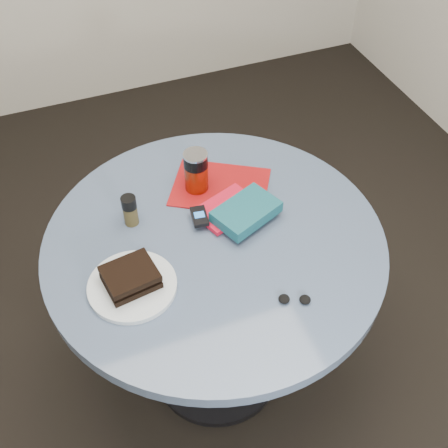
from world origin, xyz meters
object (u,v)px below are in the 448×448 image
object	(u,v)px
pepper_grinder	(130,210)
mp3_player	(199,216)
plate	(132,286)
novel	(246,212)
magazine	(220,187)
soda_can	(196,172)
table	(215,273)
sandwich	(130,277)
headphones	(295,299)
red_book	(227,209)

from	to	relation	value
pepper_grinder	mp3_player	distance (m)	0.20
plate	pepper_grinder	size ratio (longest dim) A/B	2.37
plate	novel	distance (m)	0.40
magazine	mp3_player	size ratio (longest dim) A/B	3.54
soda_can	pepper_grinder	distance (m)	0.24
table	pepper_grinder	bearing A→B (deg)	144.14
sandwich	soda_can	bearing A→B (deg)	45.97
sandwich	novel	world-z (taller)	sandwich
headphones	soda_can	bearing A→B (deg)	100.69
table	sandwich	size ratio (longest dim) A/B	6.57
red_book	mp3_player	bearing A→B (deg)	167.98
soda_can	mp3_player	xyz separation A→B (m)	(-0.04, -0.14, -0.04)
headphones	sandwich	bearing A→B (deg)	152.21
soda_can	table	bearing A→B (deg)	-96.04
mp3_player	red_book	bearing A→B (deg)	8.58
pepper_grinder	plate	bearing A→B (deg)	-104.43
table	mp3_player	size ratio (longest dim) A/B	11.90
pepper_grinder	magazine	bearing A→B (deg)	8.92
magazine	headphones	bearing A→B (deg)	-55.93
pepper_grinder	novel	distance (m)	0.34
sandwich	plate	bearing A→B (deg)	-92.67
pepper_grinder	mp3_player	bearing A→B (deg)	-21.52
pepper_grinder	magazine	size ratio (longest dim) A/B	0.34
soda_can	pepper_grinder	world-z (taller)	soda_can
soda_can	red_book	bearing A→B (deg)	-68.94
magazine	red_book	bearing A→B (deg)	-69.57
magazine	novel	distance (m)	0.17
sandwich	red_book	distance (m)	0.38
plate	magazine	world-z (taller)	plate
table	novel	bearing A→B (deg)	16.05
table	red_book	size ratio (longest dim) A/B	5.43
mp3_player	headphones	distance (m)	0.39
soda_can	novel	bearing A→B (deg)	-64.53
sandwich	novel	distance (m)	0.40
plate	red_book	distance (m)	0.38
pepper_grinder	novel	xyz separation A→B (m)	(0.32, -0.12, -0.01)
table	red_book	world-z (taller)	red_book
table	headphones	distance (m)	0.35
table	soda_can	size ratio (longest dim) A/B	7.08
novel	pepper_grinder	bearing A→B (deg)	137.29
novel	mp3_player	world-z (taller)	novel
pepper_grinder	novel	size ratio (longest dim) A/B	0.54
sandwich	red_book	world-z (taller)	sandwich
sandwich	headphones	world-z (taller)	sandwich
plate	novel	xyz separation A→B (m)	(0.38, 0.12, 0.03)
novel	headphones	xyz separation A→B (m)	(0.01, -0.32, -0.03)
plate	headphones	world-z (taller)	headphones
headphones	pepper_grinder	bearing A→B (deg)	126.86
red_book	plate	bearing A→B (deg)	-173.29
mp3_player	sandwich	bearing A→B (deg)	-147.85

